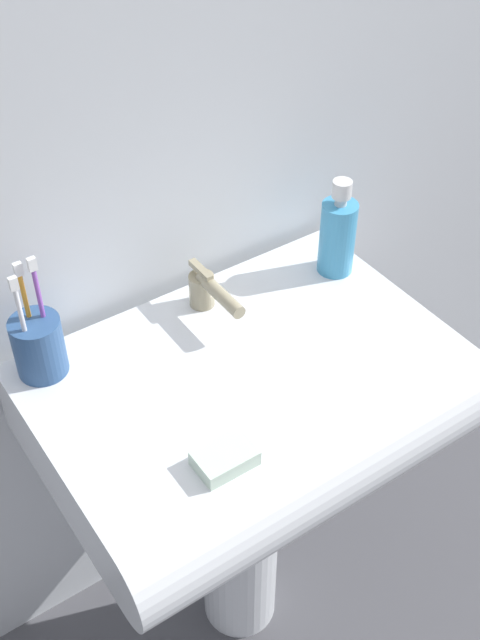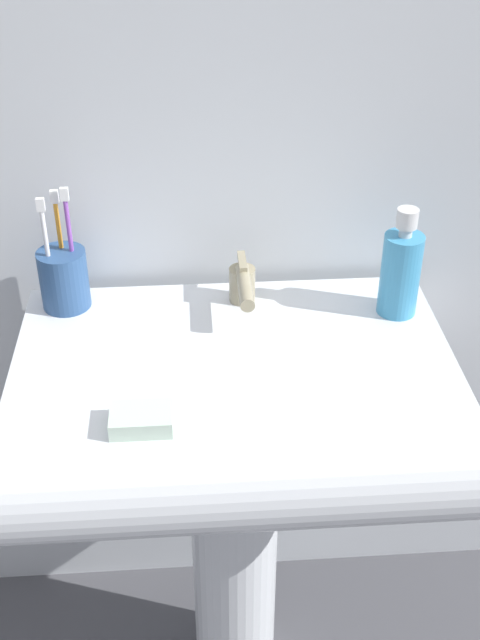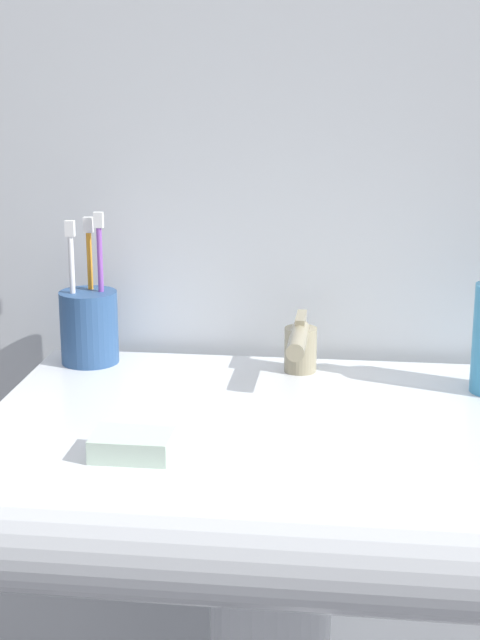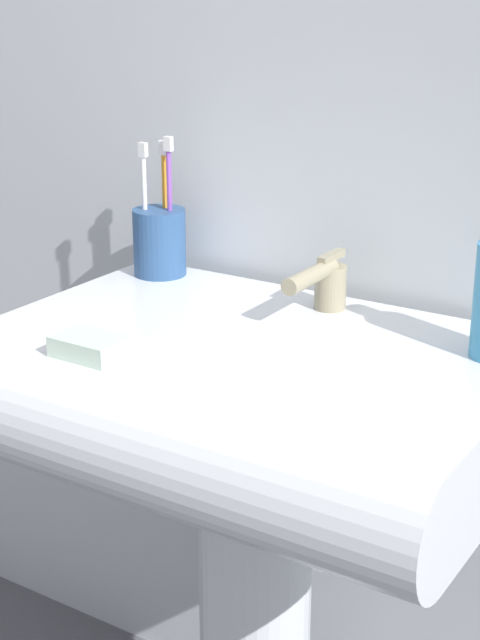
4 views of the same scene
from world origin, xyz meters
The scene contains 7 objects.
ground_plane centered at (0.00, 0.00, 0.00)m, with size 6.00×6.00×0.00m, color #4C4C51.
sink_pedestal centered at (0.00, 0.00, 0.30)m, with size 0.15×0.15×0.60m, color white.
sink_basin centered at (0.00, -0.05, 0.66)m, with size 0.64×0.46×0.13m.
faucet centered at (0.02, 0.12, 0.77)m, with size 0.04×0.14×0.07m.
toothbrush_cup centered at (-0.25, 0.15, 0.78)m, with size 0.08×0.08×0.20m.
soap_bottle centered at (0.26, 0.09, 0.80)m, with size 0.06×0.06×0.18m.
bar_soap centered at (-0.13, -0.15, 0.74)m, with size 0.08×0.06×0.02m, color silver.
Camera 1 is at (-0.49, -0.72, 1.58)m, focal length 45.00 mm.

